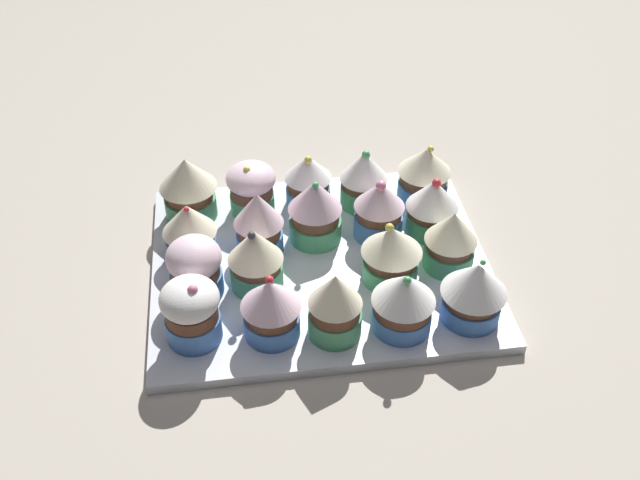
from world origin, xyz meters
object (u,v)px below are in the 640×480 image
(cupcake_6, at_px, (379,209))
(cupcake_10, at_px, (311,179))
(cupcake_18, at_px, (188,186))
(cupcake_1, at_px, (451,239))
(cupcake_7, at_px, (364,178))
(cupcake_16, at_px, (195,267))
(cupcake_5, at_px, (392,253))
(cupcake_14, at_px, (251,187))
(cupcake_9, at_px, (314,210))
(cupcake_15, at_px, (191,310))
(cupcake_4, at_px, (403,300))
(cupcake_8, at_px, (339,304))
(cupcake_0, at_px, (474,290))
(cupcake_3, at_px, (424,173))
(cupcake_17, at_px, (189,230))
(cupcake_2, at_px, (432,205))
(baking_tray, at_px, (320,264))
(cupcake_11, at_px, (271,307))
(cupcake_13, at_px, (259,222))

(cupcake_6, relative_size, cupcake_10, 1.10)
(cupcake_10, relative_size, cupcake_18, 0.89)
(cupcake_1, height_order, cupcake_18, cupcake_18)
(cupcake_7, bearing_deg, cupcake_16, 121.98)
(cupcake_1, xyz_separation_m, cupcake_6, (0.06, 0.07, 0.00))
(cupcake_5, height_order, cupcake_16, cupcake_5)
(cupcake_7, height_order, cupcake_14, cupcake_7)
(cupcake_14, bearing_deg, cupcake_16, 152.98)
(cupcake_9, distance_m, cupcake_15, 0.19)
(cupcake_4, xyz_separation_m, cupcake_7, (0.20, 0.00, 0.00))
(cupcake_5, bearing_deg, cupcake_8, 135.80)
(cupcake_16, height_order, cupcake_18, cupcake_18)
(cupcake_0, distance_m, cupcake_8, 0.14)
(cupcake_10, height_order, cupcake_16, cupcake_10)
(cupcake_3, xyz_separation_m, cupcake_14, (0.00, 0.21, -0.00))
(cupcake_4, bearing_deg, cupcake_3, -19.38)
(cupcake_17, bearing_deg, cupcake_2, -88.97)
(cupcake_9, distance_m, cupcake_16, 0.15)
(cupcake_9, bearing_deg, cupcake_15, 134.50)
(cupcake_3, bearing_deg, cupcake_0, -179.98)
(cupcake_1, xyz_separation_m, cupcake_7, (0.12, 0.07, 0.00))
(cupcake_16, bearing_deg, cupcake_15, 176.68)
(cupcake_4, relative_size, cupcake_8, 0.93)
(baking_tray, relative_size, cupcake_6, 4.76)
(cupcake_15, bearing_deg, cupcake_14, -19.87)
(cupcake_1, xyz_separation_m, cupcake_10, (0.13, 0.13, -0.00))
(cupcake_3, relative_size, cupcake_11, 1.00)
(cupcake_3, relative_size, cupcake_18, 0.91)
(cupcake_8, bearing_deg, cupcake_13, 27.06)
(cupcake_9, xyz_separation_m, cupcake_13, (-0.01, 0.06, 0.00))
(cupcake_5, bearing_deg, cupcake_10, 25.04)
(baking_tray, distance_m, cupcake_17, 0.15)
(cupcake_5, bearing_deg, cupcake_1, -80.22)
(cupcake_3, height_order, cupcake_11, same)
(cupcake_14, relative_size, cupcake_15, 0.89)
(cupcake_0, xyz_separation_m, cupcake_9, (0.15, 0.14, 0.00))
(baking_tray, bearing_deg, cupcake_10, -1.98)
(cupcake_4, relative_size, cupcake_15, 0.96)
(cupcake_0, bearing_deg, cupcake_4, 92.40)
(baking_tray, xyz_separation_m, cupcake_5, (-0.04, -0.07, 0.04))
(cupcake_1, xyz_separation_m, cupcake_18, (0.13, 0.28, 0.00))
(cupcake_1, xyz_separation_m, cupcake_5, (-0.01, 0.07, -0.00))
(cupcake_8, distance_m, cupcake_9, 0.15)
(baking_tray, xyz_separation_m, cupcake_1, (-0.03, -0.14, 0.04))
(cupcake_3, xyz_separation_m, cupcake_11, (-0.20, 0.20, 0.00))
(cupcake_13, xyz_separation_m, cupcake_15, (-0.12, 0.07, -0.00))
(cupcake_2, height_order, cupcake_16, cupcake_2)
(cupcake_5, distance_m, cupcake_14, 0.20)
(cupcake_8, relative_size, cupcake_18, 0.97)
(cupcake_2, bearing_deg, cupcake_18, 76.18)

